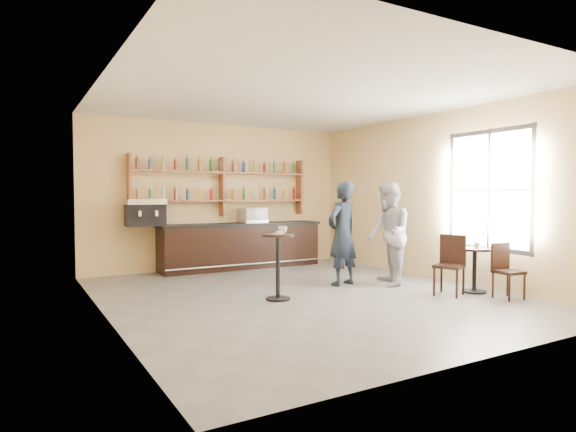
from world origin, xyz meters
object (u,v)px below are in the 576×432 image
chair_west (449,265)px  chair_south (509,271)px  espresso_machine (145,212)px  pastry_case (253,215)px  pedestal_table (278,267)px  bar_counter (241,246)px  cafe_table (474,270)px  patron_second (388,234)px  man_main (342,234)px

chair_west → chair_south: chair_west is taller
espresso_machine → chair_west: espresso_machine is taller
pastry_case → pedestal_table: 3.52m
espresso_machine → pastry_case: size_ratio=1.39×
pastry_case → pedestal_table: bearing=-101.4°
pedestal_table → chair_south: size_ratio=1.18×
bar_counter → cafe_table: bar_counter is taller
cafe_table → patron_second: bearing=123.7°
patron_second → chair_west: bearing=39.4°
espresso_machine → pedestal_table: espresso_machine is taller
pedestal_table → chair_south: (3.15, -1.74, -0.08)m
patron_second → pedestal_table: bearing=-61.5°
bar_counter → espresso_machine: espresso_machine is taller
bar_counter → chair_west: bar_counter is taller
chair_south → patron_second: patron_second is taller
man_main → chair_west: 1.90m
man_main → chair_south: 2.77m
espresso_machine → chair_south: size_ratio=0.88×
chair_west → chair_south: (0.60, -0.65, -0.05)m
cafe_table → patron_second: 1.56m
man_main → chair_west: (0.97, -1.57, -0.45)m
bar_counter → patron_second: size_ratio=1.99×
cafe_table → chair_south: 0.60m
espresso_machine → patron_second: (3.53, -3.19, -0.34)m
pastry_case → cafe_table: 4.88m
pastry_case → cafe_table: (1.95, -4.40, -0.80)m
pastry_case → chair_west: bearing=-64.1°
espresso_machine → pedestal_table: 3.57m
espresso_machine → patron_second: size_ratio=0.41×
bar_counter → cafe_table: bearing=-63.0°
espresso_machine → pastry_case: espresso_machine is taller
pastry_case → chair_south: size_ratio=0.63×
pedestal_table → patron_second: bearing=1.6°
man_main → patron_second: man_main is taller
bar_counter → patron_second: patron_second is taller
pedestal_table → man_main: bearing=16.9°
pastry_case → espresso_machine: bearing=-171.9°
espresso_machine → chair_west: bearing=-43.7°
pedestal_table → pastry_case: bearing=70.5°
pastry_case → chair_west: (1.40, -4.35, -0.68)m
espresso_machine → pedestal_table: (1.24, -3.26, -0.76)m
cafe_table → chair_west: (-0.55, 0.05, 0.11)m
chair_south → man_main: bearing=131.5°
pastry_case → chair_west: pastry_case is taller
chair_south → bar_counter: bearing=120.9°
chair_south → pastry_case: bearing=118.1°
espresso_machine → patron_second: 4.77m
man_main → patron_second: bearing=136.3°
cafe_table → patron_second: size_ratio=0.40×
patron_second → chair_south: bearing=52.3°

